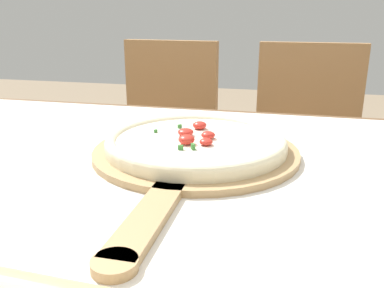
{
  "coord_description": "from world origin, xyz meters",
  "views": [
    {
      "loc": [
        0.21,
        -0.57,
        1.0
      ],
      "look_at": [
        0.05,
        0.1,
        0.78
      ],
      "focal_mm": 38.0,
      "sensor_mm": 36.0,
      "label": 1
    }
  ],
  "objects_px": {
    "chair_left": "(164,140)",
    "chair_right": "(305,150)",
    "pizza": "(196,142)",
    "pizza_peel": "(193,155)"
  },
  "relations": [
    {
      "from": "pizza",
      "to": "chair_right",
      "type": "height_order",
      "value": "chair_right"
    },
    {
      "from": "pizza_peel",
      "to": "chair_left",
      "type": "distance_m",
      "value": 0.88
    },
    {
      "from": "pizza_peel",
      "to": "chair_right",
      "type": "distance_m",
      "value": 0.86
    },
    {
      "from": "pizza",
      "to": "chair_left",
      "type": "xyz_separation_m",
      "value": [
        -0.31,
        0.77,
        -0.25
      ]
    },
    {
      "from": "chair_left",
      "to": "chair_right",
      "type": "distance_m",
      "value": 0.54
    },
    {
      "from": "pizza",
      "to": "chair_right",
      "type": "relative_size",
      "value": 0.37
    },
    {
      "from": "pizza",
      "to": "chair_left",
      "type": "distance_m",
      "value": 0.87
    },
    {
      "from": "chair_left",
      "to": "chair_right",
      "type": "relative_size",
      "value": 1.0
    },
    {
      "from": "pizza_peel",
      "to": "chair_right",
      "type": "xyz_separation_m",
      "value": [
        0.23,
        0.79,
        -0.23
      ]
    },
    {
      "from": "chair_right",
      "to": "chair_left",
      "type": "bearing_deg",
      "value": -179.01
    }
  ]
}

